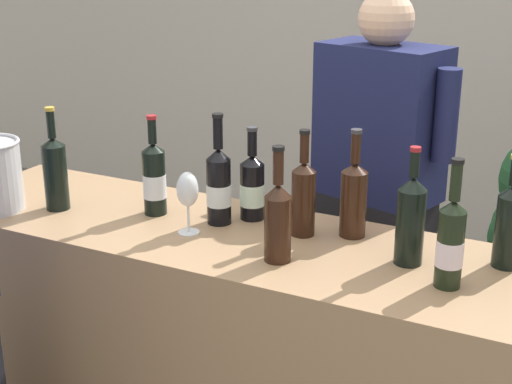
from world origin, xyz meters
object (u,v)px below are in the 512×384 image
object	(u,v)px
wine_bottle_8	(510,223)
person_server	(375,227)
wine_bottle_3	(252,187)
wine_glass	(188,192)
wine_bottle_4	(411,219)
wine_bottle_0	(278,219)
wine_bottle_1	(303,196)
wine_bottle_9	(450,242)
wine_bottle_6	(55,171)
wine_bottle_2	(354,197)
wine_bottle_7	(219,185)
wine_bottle_5	(154,179)

from	to	relation	value
wine_bottle_8	person_server	bearing A→B (deg)	137.24
wine_bottle_3	wine_glass	world-z (taller)	wine_bottle_3
wine_bottle_4	wine_bottle_0	bearing A→B (deg)	-156.07
wine_bottle_1	wine_bottle_8	world-z (taller)	wine_bottle_1
wine_bottle_8	wine_bottle_9	size ratio (longest dim) A/B	0.92
wine_bottle_6	wine_bottle_3	bearing A→B (deg)	19.01
wine_bottle_2	wine_bottle_9	distance (m)	0.40
wine_bottle_6	wine_bottle_7	bearing A→B (deg)	13.56
wine_bottle_1	wine_bottle_6	xyz separation A→B (m)	(-0.83, -0.16, 0.01)
wine_bottle_1	wine_bottle_3	distance (m)	0.21
wine_bottle_5	person_server	bearing A→B (deg)	46.40
wine_bottle_1	wine_bottle_6	bearing A→B (deg)	-168.81
wine_bottle_2	wine_bottle_5	world-z (taller)	wine_bottle_2
wine_bottle_3	wine_bottle_8	size ratio (longest dim) A/B	0.95
wine_bottle_4	wine_bottle_8	bearing A→B (deg)	22.71
wine_bottle_9	wine_glass	distance (m)	0.80
wine_bottle_2	wine_glass	distance (m)	0.50
wine_bottle_4	wine_bottle_9	bearing A→B (deg)	-35.71
wine_bottle_5	person_server	size ratio (longest dim) A/B	0.20
wine_bottle_9	wine_glass	bearing A→B (deg)	179.59
wine_bottle_4	wine_bottle_9	xyz separation A→B (m)	(0.13, -0.10, -0.01)
wine_bottle_0	wine_glass	size ratio (longest dim) A/B	1.70
wine_bottle_1	wine_bottle_6	world-z (taller)	wine_bottle_6
wine_bottle_1	wine_bottle_7	distance (m)	0.28
wine_bottle_6	wine_bottle_7	distance (m)	0.56
wine_bottle_8	wine_bottle_9	bearing A→B (deg)	-120.07
wine_bottle_0	wine_bottle_6	xyz separation A→B (m)	(-0.84, 0.05, 0.01)
wine_bottle_4	wine_bottle_9	size ratio (longest dim) A/B	0.97
wine_bottle_1	wine_bottle_7	size ratio (longest dim) A/B	0.93
wine_bottle_0	wine_bottle_7	bearing A→B (deg)	148.54
wine_bottle_9	wine_glass	world-z (taller)	wine_bottle_9
wine_bottle_0	wine_bottle_5	bearing A→B (deg)	163.32
wine_bottle_4	wine_glass	size ratio (longest dim) A/B	1.72
wine_bottle_5	person_server	xyz separation A→B (m)	(0.57, 0.59, -0.28)
wine_bottle_2	wine_bottle_1	bearing A→B (deg)	-156.56
wine_bottle_5	wine_glass	xyz separation A→B (m)	(0.19, -0.10, 0.01)
wine_bottle_1	wine_bottle_9	distance (m)	0.51
wine_bottle_3	person_server	bearing A→B (deg)	62.00
wine_bottle_1	person_server	size ratio (longest dim) A/B	0.20
wine_bottle_5	wine_glass	distance (m)	0.21
wine_bottle_5	wine_bottle_3	bearing A→B (deg)	18.89
wine_bottle_2	wine_bottle_9	xyz separation A→B (m)	(0.34, -0.22, -0.00)
wine_bottle_4	wine_bottle_9	world-z (taller)	wine_bottle_9
wine_bottle_1	wine_bottle_7	xyz separation A→B (m)	(-0.28, -0.03, 0.00)
wine_bottle_5	wine_bottle_8	size ratio (longest dim) A/B	1.03
wine_bottle_2	person_server	bearing A→B (deg)	99.40
wine_bottle_3	wine_bottle_8	xyz separation A→B (m)	(0.80, -0.01, 0.02)
wine_bottle_1	wine_bottle_6	distance (m)	0.84
wine_bottle_1	person_server	distance (m)	0.61
person_server	wine_bottle_8	bearing A→B (deg)	-42.76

